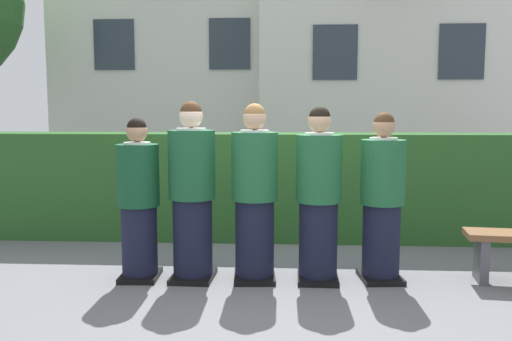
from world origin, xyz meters
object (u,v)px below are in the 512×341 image
(student_front_row_4, at_px, (382,201))
(student_front_row_3, at_px, (319,199))
(student_front_row_2, at_px, (255,197))
(student_front_row_1, at_px, (192,196))
(student_front_row_0, at_px, (139,203))

(student_front_row_4, bearing_deg, student_front_row_3, -175.06)
(student_front_row_2, height_order, student_front_row_4, student_front_row_2)
(student_front_row_1, distance_m, student_front_row_3, 1.19)
(student_front_row_2, bearing_deg, student_front_row_0, -178.19)
(student_front_row_2, bearing_deg, student_front_row_4, 2.58)
(student_front_row_1, distance_m, student_front_row_4, 1.79)
(student_front_row_0, xyz_separation_m, student_front_row_2, (1.10, 0.03, 0.07))
(student_front_row_2, relative_size, student_front_row_3, 1.02)
(student_front_row_2, bearing_deg, student_front_row_1, -177.92)
(student_front_row_2, bearing_deg, student_front_row_3, 0.24)
(student_front_row_1, xyz_separation_m, student_front_row_3, (1.19, 0.02, -0.02))
(student_front_row_1, height_order, student_front_row_2, student_front_row_1)
(student_front_row_1, bearing_deg, student_front_row_4, 2.42)
(student_front_row_1, height_order, student_front_row_4, student_front_row_1)
(student_front_row_3, bearing_deg, student_front_row_4, 4.94)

